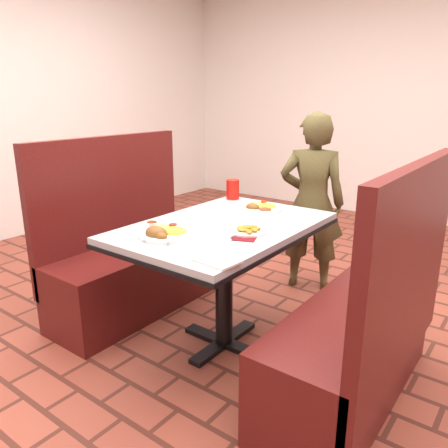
{
  "coord_description": "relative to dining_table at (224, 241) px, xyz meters",
  "views": [
    {
      "loc": [
        1.38,
        -1.84,
        1.43
      ],
      "look_at": [
        0.0,
        0.0,
        0.75
      ],
      "focal_mm": 35.0,
      "sensor_mm": 36.0,
      "label": 1
    }
  ],
  "objects": [
    {
      "name": "far_dinner_plate",
      "position": [
        -0.01,
        0.39,
        0.12
      ],
      "size": [
        0.26,
        0.26,
        0.07
      ],
      "rotation": [
        0.0,
        0.0,
        -0.21
      ],
      "color": "white",
      "rests_on": "dining_table"
    },
    {
      "name": "fork_utensil",
      "position": [
        -0.12,
        -0.43,
        0.11
      ],
      "size": [
        0.02,
        0.14,
        0.0
      ],
      "primitive_type": "cube",
      "rotation": [
        0.0,
        0.0,
        0.12
      ],
      "color": "silver",
      "rests_on": "dining_table"
    },
    {
      "name": "dining_table",
      "position": [
        0.0,
        0.0,
        0.0
      ],
      "size": [
        0.81,
        1.21,
        0.75
      ],
      "color": "#B6B8BB",
      "rests_on": "ground"
    },
    {
      "name": "maroon_napkin",
      "position": [
        0.23,
        -0.14,
        0.1
      ],
      "size": [
        0.14,
        0.14,
        0.0
      ],
      "primitive_type": "cube",
      "rotation": [
        0.0,
        0.0,
        0.37
      ],
      "color": "#5C0D12",
      "rests_on": "dining_table"
    },
    {
      "name": "diner_person",
      "position": [
        0.01,
        1.08,
        0.01
      ],
      "size": [
        0.57,
        0.48,
        1.32
      ],
      "primitive_type": "imported",
      "rotation": [
        0.0,
        0.0,
        3.53
      ],
      "color": "brown",
      "rests_on": "ground"
    },
    {
      "name": "red_tumbler",
      "position": [
        -0.32,
        0.52,
        0.16
      ],
      "size": [
        0.09,
        0.09,
        0.13
      ],
      "primitive_type": "cylinder",
      "color": "red",
      "rests_on": "dining_table"
    },
    {
      "name": "plantain_plate",
      "position": [
        0.19,
        -0.05,
        0.11
      ],
      "size": [
        0.19,
        0.19,
        0.03
      ],
      "rotation": [
        0.0,
        0.0,
        -0.04
      ],
      "color": "white",
      "rests_on": "dining_table"
    },
    {
      "name": "spoon_utensil",
      "position": [
        0.17,
        -0.13,
        0.1
      ],
      "size": [
        0.02,
        0.12,
        0.0
      ],
      "primitive_type": "cube",
      "rotation": [
        0.0,
        0.0,
        0.13
      ],
      "color": "silver",
      "rests_on": "dining_table"
    },
    {
      "name": "booth_bench_right",
      "position": [
        0.8,
        0.0,
        -0.32
      ],
      "size": [
        0.47,
        1.2,
        1.17
      ],
      "color": "#5A1714",
      "rests_on": "ground"
    },
    {
      "name": "booth_bench_left",
      "position": [
        -0.8,
        0.0,
        -0.32
      ],
      "size": [
        0.47,
        1.2,
        1.17
      ],
      "color": "#5A1714",
      "rests_on": "ground"
    },
    {
      "name": "knife_utensil",
      "position": [
        -0.04,
        -0.38,
        0.11
      ],
      "size": [
        0.1,
        0.16,
        0.0
      ],
      "primitive_type": "cube",
      "rotation": [
        0.0,
        0.0,
        0.53
      ],
      "color": "silver",
      "rests_on": "dining_table"
    },
    {
      "name": "near_dinner_plate",
      "position": [
        -0.11,
        -0.35,
        0.13
      ],
      "size": [
        0.28,
        0.28,
        0.09
      ],
      "rotation": [
        0.0,
        0.0,
        -0.39
      ],
      "color": "white",
      "rests_on": "dining_table"
    },
    {
      "name": "lettuce_shreds",
      "position": [
        0.04,
        0.06,
        0.1
      ],
      "size": [
        0.28,
        0.32,
        0.0
      ],
      "primitive_type": null,
      "color": "#9FCC51",
      "rests_on": "dining_table"
    },
    {
      "name": "paper_napkin",
      "position": [
        0.32,
        -0.47,
        0.1
      ],
      "size": [
        0.19,
        0.15,
        0.01
      ],
      "primitive_type": "cube",
      "rotation": [
        0.0,
        0.0,
        -0.08
      ],
      "color": "white",
      "rests_on": "dining_table"
    }
  ]
}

